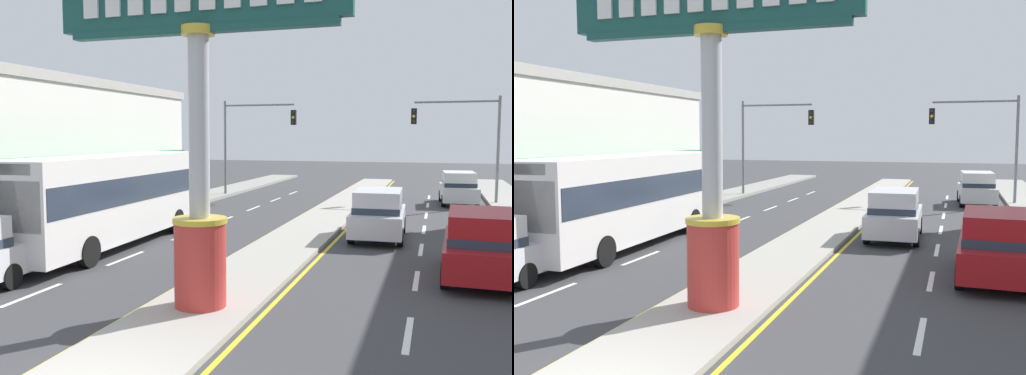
% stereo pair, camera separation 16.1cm
% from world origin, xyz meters
% --- Properties ---
extents(median_strip, '(2.45, 52.00, 0.14)m').
position_xyz_m(median_strip, '(0.00, 18.00, 0.07)').
color(median_strip, '#A39E93').
rests_on(median_strip, ground).
extents(sidewalk_left, '(2.56, 60.00, 0.18)m').
position_xyz_m(sidewalk_left, '(-9.10, 16.00, 0.09)').
color(sidewalk_left, gray).
rests_on(sidewalk_left, ground).
extents(lane_markings, '(9.19, 52.00, 0.01)m').
position_xyz_m(lane_markings, '(0.00, 16.65, 0.00)').
color(lane_markings, silver).
rests_on(lane_markings, ground).
extents(district_sign, '(6.68, 1.22, 7.60)m').
position_xyz_m(district_sign, '(0.00, 4.87, 4.12)').
color(district_sign, '#B7332D').
rests_on(district_sign, median_strip).
extents(storefront_left, '(10.63, 20.82, 6.74)m').
position_xyz_m(storefront_left, '(-15.64, 16.52, 3.37)').
color(storefront_left, silver).
rests_on(storefront_left, ground).
extents(traffic_light_left_side, '(4.86, 0.46, 6.20)m').
position_xyz_m(traffic_light_left_side, '(-6.46, 27.69, 4.25)').
color(traffic_light_left_side, slate).
rests_on(traffic_light_left_side, ground).
extents(traffic_light_right_side, '(4.86, 0.46, 6.20)m').
position_xyz_m(traffic_light_right_side, '(6.46, 27.82, 4.25)').
color(traffic_light_right_side, slate).
rests_on(traffic_light_right_side, ground).
extents(suv_near_right_lane, '(2.07, 4.65, 1.90)m').
position_xyz_m(suv_near_right_lane, '(2.88, 15.29, 0.98)').
color(suv_near_right_lane, silver).
rests_on(suv_near_right_lane, ground).
extents(suv_far_right_lane, '(2.09, 4.66, 1.90)m').
position_xyz_m(suv_far_right_lane, '(6.17, 9.89, 0.98)').
color(suv_far_right_lane, maroon).
rests_on(suv_far_right_lane, ground).
extents(suv_near_left_lane, '(2.13, 4.68, 1.90)m').
position_xyz_m(suv_near_left_lane, '(6.18, 27.63, 0.98)').
color(suv_near_left_lane, white).
rests_on(suv_near_left_lane, ground).
extents(bus_mid_left_lane, '(2.85, 11.27, 3.26)m').
position_xyz_m(bus_mid_left_lane, '(-6.17, 11.17, 1.87)').
color(bus_mid_left_lane, silver).
rests_on(bus_mid_left_lane, ground).
extents(street_bench, '(0.48, 1.60, 0.88)m').
position_xyz_m(street_bench, '(-8.56, 9.86, 0.65)').
color(street_bench, brown).
rests_on(street_bench, sidewalk_left).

